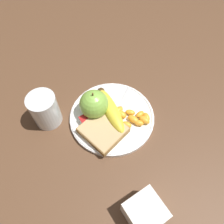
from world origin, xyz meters
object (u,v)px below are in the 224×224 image
object	(u,v)px
fork	(116,114)
jam_packet	(87,121)
condiment_caddy	(145,213)
banana	(110,109)
bread_slice	(103,130)
plate	(112,117)
apple	(94,104)
juice_glass	(45,110)

from	to	relation	value
fork	jam_packet	world-z (taller)	jam_packet
jam_packet	condiment_caddy	bearing A→B (deg)	178.02
banana	jam_packet	world-z (taller)	banana
bread_slice	jam_packet	bearing A→B (deg)	26.29
banana	plate	bearing A→B (deg)	175.01
banana	bread_slice	world-z (taller)	banana
jam_packet	condiment_caddy	distance (m)	0.26
plate	apple	xyz separation A→B (m)	(0.04, 0.03, 0.04)
condiment_caddy	banana	bearing A→B (deg)	-17.21
bread_slice	fork	size ratio (longest dim) A/B	0.83
apple	plate	bearing A→B (deg)	-137.34
fork	jam_packet	bearing A→B (deg)	-46.60
apple	banana	bearing A→B (deg)	-127.90
jam_packet	banana	bearing A→B (deg)	-95.11
bread_slice	jam_packet	xyz separation A→B (m)	(0.05, 0.02, -0.00)
jam_packet	apple	bearing A→B (deg)	-60.26
fork	jam_packet	distance (m)	0.08
apple	jam_packet	size ratio (longest dim) A/B	2.30
fork	bread_slice	bearing A→B (deg)	-8.98
plate	condiment_caddy	bearing A→B (deg)	162.34
jam_packet	plate	bearing A→B (deg)	-102.91
plate	apple	bearing A→B (deg)	42.66
banana	jam_packet	xyz separation A→B (m)	(0.01, 0.07, -0.01)
juice_glass	bread_slice	world-z (taller)	juice_glass
jam_packet	condiment_caddy	world-z (taller)	condiment_caddy
juice_glass	bread_slice	distance (m)	0.16
banana	bread_slice	size ratio (longest dim) A/B	1.29
apple	condiment_caddy	xyz separation A→B (m)	(-0.29, 0.05, -0.02)
apple	fork	world-z (taller)	apple
juice_glass	apple	xyz separation A→B (m)	(-0.06, -0.12, 0.01)
apple	fork	size ratio (longest dim) A/B	0.59
juice_glass	fork	world-z (taller)	juice_glass
fork	jam_packet	xyz separation A→B (m)	(0.02, 0.08, 0.01)
fork	plate	bearing A→B (deg)	-48.01
juice_glass	condiment_caddy	size ratio (longest dim) A/B	1.33
plate	juice_glass	bearing A→B (deg)	58.36
condiment_caddy	apple	bearing A→B (deg)	-9.03
apple	jam_packet	xyz separation A→B (m)	(-0.02, 0.04, -0.03)
juice_glass	banana	size ratio (longest dim) A/B	0.61
plate	banana	xyz separation A→B (m)	(0.01, -0.00, 0.02)
juice_glass	condiment_caddy	xyz separation A→B (m)	(-0.34, -0.07, -0.01)
banana	bread_slice	distance (m)	0.06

